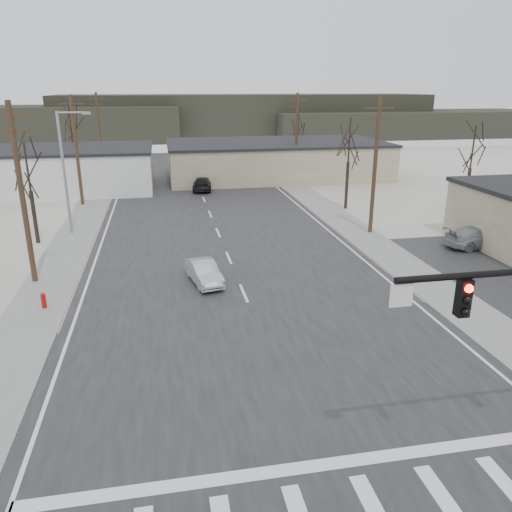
{
  "coord_description": "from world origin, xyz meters",
  "views": [
    {
      "loc": [
        -4.0,
        -16.57,
        10.65
      ],
      "look_at": [
        0.42,
        6.64,
        2.6
      ],
      "focal_mm": 35.0,
      "sensor_mm": 36.0,
      "label": 1
    }
  ],
  "objects_px": {
    "sedan_crossing": "(204,272)",
    "car_far_a": "(202,184)",
    "car_far_b": "(187,169)",
    "fire_hydrant": "(44,301)",
    "car_parked_silver": "(480,237)"
  },
  "relations": [
    {
      "from": "sedan_crossing",
      "to": "car_far_a",
      "type": "distance_m",
      "value": 26.91
    },
    {
      "from": "car_far_b",
      "to": "fire_hydrant",
      "type": "bearing_deg",
      "value": -88.98
    },
    {
      "from": "sedan_crossing",
      "to": "car_far_b",
      "type": "height_order",
      "value": "sedan_crossing"
    },
    {
      "from": "fire_hydrant",
      "to": "car_far_b",
      "type": "distance_m",
      "value": 40.58
    },
    {
      "from": "car_far_b",
      "to": "car_parked_silver",
      "type": "distance_m",
      "value": 38.93
    },
    {
      "from": "fire_hydrant",
      "to": "sedan_crossing",
      "type": "height_order",
      "value": "sedan_crossing"
    },
    {
      "from": "car_far_a",
      "to": "car_far_b",
      "type": "distance_m",
      "value": 10.71
    },
    {
      "from": "car_far_a",
      "to": "fire_hydrant",
      "type": "bearing_deg",
      "value": 76.98
    },
    {
      "from": "fire_hydrant",
      "to": "car_parked_silver",
      "type": "relative_size",
      "value": 0.17
    },
    {
      "from": "sedan_crossing",
      "to": "car_far_a",
      "type": "height_order",
      "value": "car_far_a"
    },
    {
      "from": "fire_hydrant",
      "to": "car_far_b",
      "type": "relative_size",
      "value": 0.24
    },
    {
      "from": "car_parked_silver",
      "to": "sedan_crossing",
      "type": "bearing_deg",
      "value": 96.82
    },
    {
      "from": "fire_hydrant",
      "to": "car_far_b",
      "type": "xyz_separation_m",
      "value": [
        9.51,
        39.45,
        0.2
      ]
    },
    {
      "from": "car_far_b",
      "to": "car_parked_silver",
      "type": "height_order",
      "value": "car_parked_silver"
    },
    {
      "from": "car_far_a",
      "to": "car_parked_silver",
      "type": "height_order",
      "value": "car_parked_silver"
    }
  ]
}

